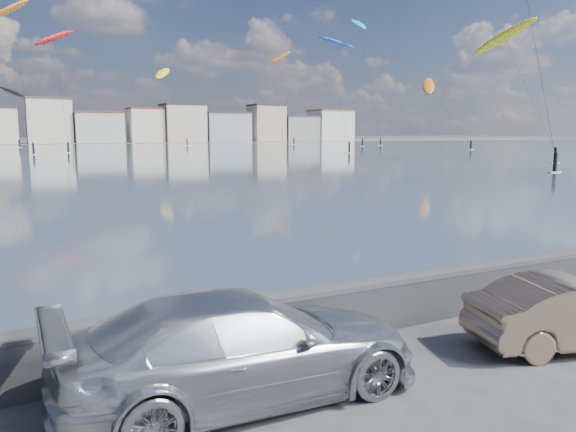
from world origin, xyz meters
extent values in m
plane|color=#333335|center=(0.00, 0.00, 0.00)|extent=(700.00, 700.00, 0.00)
cube|color=#3A4958|center=(0.00, 91.50, 0.01)|extent=(500.00, 177.00, 0.00)
cube|color=#4C473D|center=(0.00, 200.00, 0.01)|extent=(500.00, 60.00, 0.00)
cube|color=#28282B|center=(0.00, 2.70, 0.45)|extent=(400.00, 0.35, 0.90)
cylinder|color=#28282B|center=(0.00, 2.70, 0.90)|extent=(400.00, 0.36, 0.36)
cube|color=beige|center=(11.00, 186.00, 6.75)|extent=(13.00, 10.00, 13.50)
cube|color=#4C423D|center=(11.00, 186.00, 13.80)|extent=(13.26, 10.20, 0.60)
cube|color=#B7C6BC|center=(25.50, 186.00, 4.75)|extent=(15.00, 12.00, 9.50)
cube|color=brown|center=(25.50, 186.00, 9.80)|extent=(15.30, 12.24, 0.60)
cube|color=beige|center=(41.00, 186.00, 5.50)|extent=(11.00, 9.00, 11.00)
cube|color=brown|center=(41.00, 186.00, 11.30)|extent=(11.22, 9.18, 0.60)
cube|color=beige|center=(54.00, 186.00, 6.25)|extent=(14.00, 11.00, 12.50)
cube|color=#2D2D33|center=(54.00, 186.00, 12.80)|extent=(14.28, 11.22, 0.60)
cube|color=#9EA8B7|center=(69.50, 186.00, 5.00)|extent=(16.00, 12.00, 10.00)
cube|color=#383330|center=(69.50, 186.00, 10.30)|extent=(16.32, 12.24, 0.60)
cube|color=#CCB293|center=(86.00, 186.00, 6.50)|extent=(12.00, 10.00, 13.00)
cube|color=#2D2D33|center=(86.00, 186.00, 13.30)|extent=(12.24, 10.20, 0.60)
cube|color=gray|center=(99.50, 186.00, 4.50)|extent=(14.00, 11.00, 9.00)
cube|color=#4C423D|center=(99.50, 186.00, 9.30)|extent=(14.28, 11.22, 0.60)
cube|color=white|center=(114.00, 186.00, 5.75)|extent=(15.00, 12.00, 11.50)
cube|color=brown|center=(114.00, 186.00, 11.80)|extent=(15.30, 12.24, 0.60)
imported|color=#B4B7BC|center=(-1.15, 1.29, 0.79)|extent=(5.47, 2.30, 1.58)
ellipsoid|color=orange|center=(72.19, 147.83, 25.29)|extent=(7.66, 4.55, 5.39)
cube|color=white|center=(72.22, 138.17, 0.05)|extent=(1.40, 0.42, 0.08)
cylinder|color=black|center=(72.22, 138.17, 0.95)|extent=(0.36, 0.36, 1.70)
sphere|color=black|center=(72.22, 138.17, 1.85)|extent=(0.28, 0.28, 0.28)
cylinder|color=black|center=(72.21, 143.00, 13.29)|extent=(0.06, 9.68, 24.00)
cube|color=white|center=(51.57, 78.16, 0.05)|extent=(1.40, 0.42, 0.08)
cylinder|color=black|center=(51.57, 78.16, 0.95)|extent=(0.36, 0.36, 1.70)
sphere|color=black|center=(51.57, 78.16, 1.85)|extent=(0.28, 0.28, 0.28)
cylinder|color=black|center=(51.48, 85.55, 17.95)|extent=(0.22, 14.82, 33.32)
ellipsoid|color=red|center=(7.00, 111.56, 21.26)|extent=(9.03, 7.65, 5.56)
cube|color=white|center=(7.24, 101.94, 0.05)|extent=(1.40, 0.42, 0.08)
cylinder|color=black|center=(7.24, 101.94, 0.95)|extent=(0.36, 0.36, 1.70)
sphere|color=black|center=(7.24, 101.94, 1.85)|extent=(0.28, 0.28, 0.28)
cylinder|color=black|center=(7.12, 106.75, 11.28)|extent=(0.27, 9.65, 19.98)
ellipsoid|color=orange|center=(83.17, 94.19, 13.92)|extent=(7.73, 8.68, 5.24)
cube|color=white|center=(84.30, 81.61, 0.05)|extent=(1.40, 0.42, 0.08)
cylinder|color=black|center=(84.30, 81.61, 0.95)|extent=(0.36, 0.36, 1.70)
sphere|color=black|center=(84.30, 81.61, 1.85)|extent=(0.28, 0.28, 0.28)
cylinder|color=black|center=(83.73, 87.90, 7.61)|extent=(1.16, 12.60, 12.64)
ellipsoid|color=yellow|center=(58.00, 50.48, 16.50)|extent=(5.91, 8.86, 5.32)
cube|color=white|center=(56.31, 40.06, 0.05)|extent=(1.40, 0.42, 0.08)
cylinder|color=black|center=(56.31, 40.06, 0.95)|extent=(0.36, 0.36, 1.70)
sphere|color=black|center=(56.31, 40.06, 1.85)|extent=(0.28, 0.28, 0.28)
cylinder|color=black|center=(57.15, 45.27, 8.90)|extent=(1.72, 10.46, 15.22)
ellipsoid|color=yellow|center=(38.77, 154.21, 19.95)|extent=(8.07, 10.60, 4.99)
cube|color=white|center=(40.50, 138.40, 0.05)|extent=(1.40, 0.42, 0.08)
cylinder|color=black|center=(40.50, 138.40, 0.95)|extent=(0.36, 0.36, 1.70)
sphere|color=black|center=(40.50, 138.40, 1.85)|extent=(0.28, 0.28, 0.28)
cylinder|color=black|center=(39.64, 146.30, 10.63)|extent=(1.76, 15.83, 18.67)
cube|color=white|center=(42.57, 29.54, 0.05)|extent=(1.40, 0.42, 0.08)
cylinder|color=black|center=(42.57, 29.54, 0.95)|extent=(0.36, 0.36, 1.70)
sphere|color=black|center=(42.57, 29.54, 1.85)|extent=(0.28, 0.28, 0.28)
ellipsoid|color=blue|center=(78.73, 125.78, 27.14)|extent=(11.15, 4.41, 3.66)
cube|color=white|center=(78.16, 112.35, 0.05)|extent=(1.40, 0.42, 0.08)
cylinder|color=black|center=(78.16, 112.35, 0.95)|extent=(0.36, 0.36, 1.70)
sphere|color=black|center=(78.16, 112.35, 1.85)|extent=(0.28, 0.28, 0.28)
cylinder|color=black|center=(78.45, 119.06, 14.22)|extent=(0.60, 13.46, 25.85)
ellipsoid|color=orange|center=(-0.22, 111.35, 25.75)|extent=(7.00, 2.94, 5.12)
cube|color=white|center=(1.23, 95.94, 0.05)|extent=(1.40, 0.42, 0.08)
cylinder|color=black|center=(1.23, 95.94, 0.95)|extent=(0.36, 0.36, 1.70)
sphere|color=black|center=(1.23, 95.94, 1.85)|extent=(0.28, 0.28, 0.28)
cylinder|color=black|center=(0.50, 103.65, 13.53)|extent=(1.48, 15.44, 24.47)
ellipsoid|color=black|center=(0.37, 152.41, 13.42)|extent=(7.24, 7.66, 2.87)
cube|color=white|center=(0.66, 141.01, 0.05)|extent=(1.40, 0.42, 0.08)
cylinder|color=black|center=(0.66, 141.01, 0.95)|extent=(0.36, 0.36, 1.70)
sphere|color=black|center=(0.66, 141.01, 1.85)|extent=(0.28, 0.28, 0.28)
cylinder|color=black|center=(0.52, 146.71, 7.36)|extent=(0.31, 11.42, 12.14)
ellipsoid|color=#19BFBF|center=(83.99, 123.71, 32.07)|extent=(4.93, 9.97, 4.98)
cube|color=white|center=(87.54, 117.39, 0.05)|extent=(1.40, 0.42, 0.08)
cylinder|color=black|center=(87.54, 117.39, 0.95)|extent=(0.36, 0.36, 1.70)
sphere|color=black|center=(87.54, 117.39, 1.85)|extent=(0.28, 0.28, 0.28)
cylinder|color=black|center=(85.77, 120.55, 16.69)|extent=(3.60, 6.36, 30.78)
camera|label=1|loc=(-4.15, -5.97, 3.91)|focal=35.00mm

